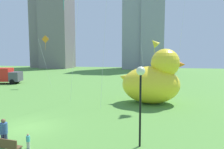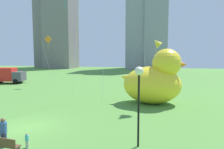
% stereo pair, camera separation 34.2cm
% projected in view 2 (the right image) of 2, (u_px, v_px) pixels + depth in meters
% --- Properties ---
extents(ground_plane, '(140.00, 140.00, 0.00)m').
position_uv_depth(ground_plane, '(27.00, 127.00, 15.15)').
color(ground_plane, '#538A3A').
extents(park_bench, '(1.67, 0.59, 0.90)m').
position_uv_depth(park_bench, '(5.00, 145.00, 11.10)').
color(park_bench, brown).
rests_on(park_bench, ground).
extents(person_adult, '(0.42, 0.42, 1.70)m').
position_uv_depth(person_adult, '(3.00, 131.00, 11.84)').
color(person_adult, '#38476B').
rests_on(person_adult, ground).
extents(person_child, '(0.21, 0.21, 0.87)m').
position_uv_depth(person_child, '(27.00, 140.00, 11.74)').
color(person_child, silver).
rests_on(person_child, ground).
extents(giant_inflatable_duck, '(7.14, 4.58, 5.92)m').
position_uv_depth(giant_inflatable_duck, '(154.00, 80.00, 22.22)').
color(giant_inflatable_duck, yellow).
rests_on(giant_inflatable_duck, ground).
extents(lamppost, '(0.50, 0.50, 4.65)m').
position_uv_depth(lamppost, '(139.00, 84.00, 11.60)').
color(lamppost, black).
rests_on(lamppost, ground).
extents(box_truck, '(6.35, 3.47, 2.85)m').
position_uv_depth(box_truck, '(7.00, 75.00, 37.94)').
color(box_truck, red).
rests_on(box_truck, ground).
extents(city_skyline, '(51.02, 13.26, 37.67)m').
position_uv_depth(city_skyline, '(102.00, 23.00, 77.18)').
color(city_skyline, gray).
rests_on(city_skyline, ground).
extents(kite_orange, '(1.86, 1.30, 8.43)m').
position_uv_depth(kite_orange, '(48.00, 41.00, 34.07)').
color(kite_orange, silver).
rests_on(kite_orange, ground).
extents(kite_yellow, '(2.92, 3.20, 7.81)m').
position_uv_depth(kite_yellow, '(157.00, 43.00, 30.46)').
color(kite_yellow, silver).
rests_on(kite_yellow, ground).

